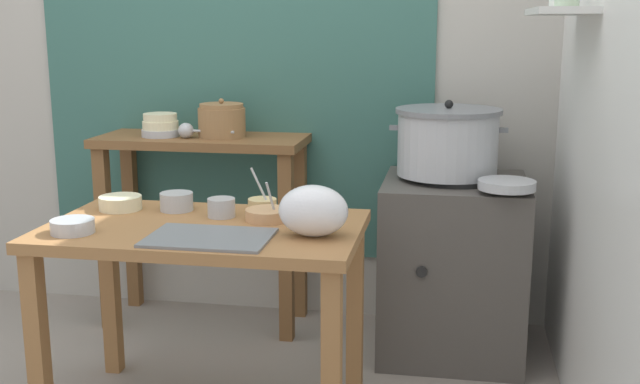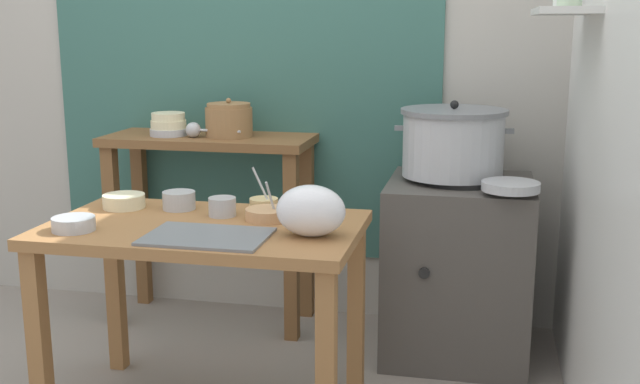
% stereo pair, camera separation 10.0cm
% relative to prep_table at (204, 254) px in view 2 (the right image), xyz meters
% --- Properties ---
extents(wall_back, '(4.40, 0.12, 2.60)m').
position_rel_prep_table_xyz_m(wall_back, '(0.04, 1.14, 0.69)').
color(wall_back, '#B2ADA3').
rests_on(wall_back, ground).
extents(wall_right, '(0.30, 3.20, 2.60)m').
position_rel_prep_table_xyz_m(wall_right, '(1.35, 0.24, 0.69)').
color(wall_right, white).
rests_on(wall_right, ground).
extents(prep_table, '(1.10, 0.66, 0.72)m').
position_rel_prep_table_xyz_m(prep_table, '(0.00, 0.00, 0.00)').
color(prep_table, '#9E6B3D').
rests_on(prep_table, ground).
extents(back_shelf_table, '(0.96, 0.40, 0.90)m').
position_rel_prep_table_xyz_m(back_shelf_table, '(-0.30, 0.87, 0.07)').
color(back_shelf_table, brown).
rests_on(back_shelf_table, ground).
extents(stove_block, '(0.60, 0.61, 0.78)m').
position_rel_prep_table_xyz_m(stove_block, '(0.86, 0.74, -0.23)').
color(stove_block, '#4C4742').
rests_on(stove_block, ground).
extents(steamer_pot, '(0.49, 0.44, 0.32)m').
position_rel_prep_table_xyz_m(steamer_pot, '(0.82, 0.76, 0.31)').
color(steamer_pot, '#B7BABF').
rests_on(steamer_pot, stove_block).
extents(clay_pot, '(0.22, 0.22, 0.18)m').
position_rel_prep_table_xyz_m(clay_pot, '(-0.20, 0.87, 0.37)').
color(clay_pot, olive).
rests_on(clay_pot, back_shelf_table).
extents(bowl_stack_enamel, '(0.17, 0.17, 0.11)m').
position_rel_prep_table_xyz_m(bowl_stack_enamel, '(-0.48, 0.84, 0.34)').
color(bowl_stack_enamel, '#B7BABF').
rests_on(bowl_stack_enamel, back_shelf_table).
extents(ladle, '(0.26, 0.07, 0.07)m').
position_rel_prep_table_xyz_m(ladle, '(-0.34, 0.81, 0.33)').
color(ladle, '#B7BABF').
rests_on(ladle, back_shelf_table).
extents(serving_tray, '(0.40, 0.28, 0.01)m').
position_rel_prep_table_xyz_m(serving_tray, '(0.08, -0.17, 0.12)').
color(serving_tray, slate).
rests_on(serving_tray, prep_table).
extents(plastic_bag, '(0.23, 0.16, 0.17)m').
position_rel_prep_table_xyz_m(plastic_bag, '(0.40, -0.07, 0.20)').
color(plastic_bag, white).
rests_on(plastic_bag, prep_table).
extents(wide_pan, '(0.22, 0.22, 0.04)m').
position_rel_prep_table_xyz_m(wide_pan, '(1.06, 0.51, 0.19)').
color(wide_pan, '#B7BABF').
rests_on(wide_pan, stove_block).
extents(prep_bowl_0, '(0.16, 0.16, 0.15)m').
position_rel_prep_table_xyz_m(prep_bowl_0, '(0.20, 0.10, 0.13)').
color(prep_bowl_0, tan).
rests_on(prep_bowl_0, prep_table).
extents(prep_bowl_1, '(0.12, 0.12, 0.07)m').
position_rel_prep_table_xyz_m(prep_bowl_1, '(-0.17, 0.19, 0.15)').
color(prep_bowl_1, '#B7BABF').
rests_on(prep_bowl_1, prep_table).
extents(prep_bowl_2, '(0.16, 0.16, 0.05)m').
position_rel_prep_table_xyz_m(prep_bowl_2, '(-0.38, 0.16, 0.14)').
color(prep_bowl_2, beige).
rests_on(prep_bowl_2, prep_table).
extents(prep_bowl_3, '(0.11, 0.11, 0.17)m').
position_rel_prep_table_xyz_m(prep_bowl_3, '(0.15, 0.24, 0.14)').
color(prep_bowl_3, '#E5C684').
rests_on(prep_bowl_3, prep_table).
extents(prep_bowl_4, '(0.10, 0.10, 0.07)m').
position_rel_prep_table_xyz_m(prep_bowl_4, '(0.03, 0.12, 0.15)').
color(prep_bowl_4, '#B7BABF').
rests_on(prep_bowl_4, prep_table).
extents(prep_bowl_5, '(0.15, 0.15, 0.05)m').
position_rel_prep_table_xyz_m(prep_bowl_5, '(-0.40, -0.18, 0.14)').
color(prep_bowl_5, '#B7BABF').
rests_on(prep_bowl_5, prep_table).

